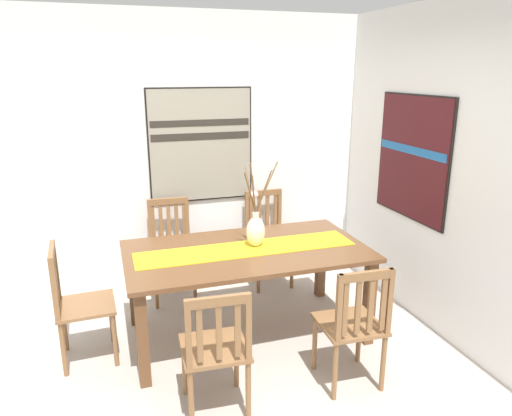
% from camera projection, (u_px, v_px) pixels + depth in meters
% --- Properties ---
extents(ground_plane, '(6.40, 6.40, 0.03)m').
position_uv_depth(ground_plane, '(238.00, 385.00, 3.43)').
color(ground_plane, '#B2A89E').
extents(wall_back, '(6.40, 0.12, 2.70)m').
position_uv_depth(wall_back, '(186.00, 154.00, 4.75)').
color(wall_back, white).
rests_on(wall_back, ground_plane).
extents(wall_side, '(0.12, 6.40, 2.70)m').
position_uv_depth(wall_side, '(474.00, 181.00, 3.60)').
color(wall_side, white).
rests_on(wall_side, ground_plane).
extents(dining_table, '(1.94, 1.06, 0.76)m').
position_uv_depth(dining_table, '(247.00, 260.00, 3.90)').
color(dining_table, brown).
rests_on(dining_table, ground_plane).
extents(table_runner, '(1.79, 0.36, 0.01)m').
position_uv_depth(table_runner, '(246.00, 249.00, 3.87)').
color(table_runner, gold).
rests_on(table_runner, dining_table).
extents(centerpiece_vase, '(0.31, 0.29, 0.73)m').
position_uv_depth(centerpiece_vase, '(256.00, 228.00, 3.89)').
color(centerpiece_vase, silver).
rests_on(centerpiece_vase, dining_table).
extents(chair_0, '(0.44, 0.44, 0.96)m').
position_uv_depth(chair_0, '(171.00, 247.00, 4.63)').
color(chair_0, brown).
rests_on(chair_0, ground_plane).
extents(chair_1, '(0.45, 0.45, 0.90)m').
position_uv_depth(chair_1, '(216.00, 349.00, 3.00)').
color(chair_1, brown).
rests_on(chair_1, ground_plane).
extents(chair_2, '(0.44, 0.44, 0.93)m').
position_uv_depth(chair_2, '(354.00, 323.00, 3.28)').
color(chair_2, brown).
rests_on(chair_2, ground_plane).
extents(chair_3, '(0.44, 0.44, 0.93)m').
position_uv_depth(chair_3, '(77.00, 302.00, 3.58)').
color(chair_3, brown).
rests_on(chair_3, ground_plane).
extents(chair_4, '(0.42, 0.42, 0.96)m').
position_uv_depth(chair_4, '(267.00, 237.00, 4.95)').
color(chair_4, brown).
rests_on(chair_4, ground_plane).
extents(painting_on_back_wall, '(1.03, 0.05, 1.11)m').
position_uv_depth(painting_on_back_wall, '(201.00, 145.00, 4.70)').
color(painting_on_back_wall, black).
extents(painting_on_side_wall, '(0.05, 0.98, 1.08)m').
position_uv_depth(painting_on_side_wall, '(413.00, 157.00, 4.18)').
color(painting_on_side_wall, black).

